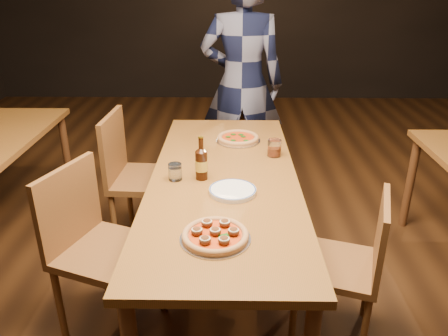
{
  "coord_description": "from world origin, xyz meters",
  "views": [
    {
      "loc": [
        0.03,
        -2.17,
        1.77
      ],
      "look_at": [
        0.0,
        -0.05,
        0.82
      ],
      "focal_mm": 35.0,
      "sensor_mm": 36.0,
      "label": 1
    }
  ],
  "objects_px": {
    "pizza_margherita": "(238,138)",
    "chair_main_sw": "(147,178)",
    "pizza_meatball": "(215,235)",
    "amber_glass": "(274,148)",
    "table_main": "(224,188)",
    "water_glass": "(175,172)",
    "chair_end": "(236,151)",
    "beer_bottle": "(201,164)",
    "plate_stack": "(233,191)",
    "chair_main_nw": "(107,251)",
    "chair_main_e": "(336,264)",
    "diner": "(242,85)"
  },
  "relations": [
    {
      "from": "chair_end",
      "to": "chair_main_sw",
      "type": "bearing_deg",
      "value": -125.41
    },
    {
      "from": "chair_end",
      "to": "plate_stack",
      "type": "xyz_separation_m",
      "value": [
        -0.04,
        -1.42,
        0.35
      ]
    },
    {
      "from": "plate_stack",
      "to": "amber_glass",
      "type": "relative_size",
      "value": 2.32
    },
    {
      "from": "beer_bottle",
      "to": "chair_main_e",
      "type": "bearing_deg",
      "value": -24.57
    },
    {
      "from": "amber_glass",
      "to": "chair_main_e",
      "type": "bearing_deg",
      "value": -67.24
    },
    {
      "from": "chair_main_nw",
      "to": "pizza_margherita",
      "type": "height_order",
      "value": "chair_main_nw"
    },
    {
      "from": "beer_bottle",
      "to": "diner",
      "type": "bearing_deg",
      "value": 80.03
    },
    {
      "from": "pizza_margherita",
      "to": "diner",
      "type": "distance_m",
      "value": 0.84
    },
    {
      "from": "chair_main_nw",
      "to": "diner",
      "type": "relative_size",
      "value": 0.51
    },
    {
      "from": "plate_stack",
      "to": "chair_main_sw",
      "type": "bearing_deg",
      "value": 129.01
    },
    {
      "from": "chair_end",
      "to": "diner",
      "type": "xyz_separation_m",
      "value": [
        0.04,
        0.15,
        0.53
      ]
    },
    {
      "from": "table_main",
      "to": "chair_main_e",
      "type": "relative_size",
      "value": 2.33
    },
    {
      "from": "pizza_meatball",
      "to": "water_glass",
      "type": "bearing_deg",
      "value": 112.12
    },
    {
      "from": "chair_main_nw",
      "to": "pizza_margherita",
      "type": "xyz_separation_m",
      "value": [
        0.67,
        0.87,
        0.29
      ]
    },
    {
      "from": "chair_main_nw",
      "to": "chair_main_sw",
      "type": "bearing_deg",
      "value": 16.87
    },
    {
      "from": "chair_main_nw",
      "to": "pizza_meatball",
      "type": "distance_m",
      "value": 0.7
    },
    {
      "from": "table_main",
      "to": "chair_end",
      "type": "height_order",
      "value": "chair_end"
    },
    {
      "from": "chair_main_sw",
      "to": "diner",
      "type": "xyz_separation_m",
      "value": [
        0.66,
        0.85,
        0.45
      ]
    },
    {
      "from": "pizza_margherita",
      "to": "beer_bottle",
      "type": "relative_size",
      "value": 1.25
    },
    {
      "from": "pizza_margherita",
      "to": "chair_main_sw",
      "type": "bearing_deg",
      "value": -176.77
    },
    {
      "from": "plate_stack",
      "to": "diner",
      "type": "height_order",
      "value": "diner"
    },
    {
      "from": "chair_main_e",
      "to": "diner",
      "type": "height_order",
      "value": "diner"
    },
    {
      "from": "pizza_meatball",
      "to": "beer_bottle",
      "type": "bearing_deg",
      "value": 98.99
    },
    {
      "from": "chair_main_sw",
      "to": "chair_main_e",
      "type": "height_order",
      "value": "chair_main_sw"
    },
    {
      "from": "chair_main_nw",
      "to": "chair_main_e",
      "type": "relative_size",
      "value": 1.11
    },
    {
      "from": "pizza_meatball",
      "to": "amber_glass",
      "type": "xyz_separation_m",
      "value": [
        0.33,
        0.92,
        0.03
      ]
    },
    {
      "from": "chair_main_e",
      "to": "chair_end",
      "type": "xyz_separation_m",
      "value": [
        -0.49,
        1.58,
        -0.02
      ]
    },
    {
      "from": "chair_main_e",
      "to": "pizza_margherita",
      "type": "height_order",
      "value": "chair_main_e"
    },
    {
      "from": "chair_main_e",
      "to": "amber_glass",
      "type": "distance_m",
      "value": 0.8
    },
    {
      "from": "chair_main_nw",
      "to": "chair_main_e",
      "type": "bearing_deg",
      "value": -70.92
    },
    {
      "from": "chair_main_nw",
      "to": "water_glass",
      "type": "height_order",
      "value": "chair_main_nw"
    },
    {
      "from": "chair_end",
      "to": "water_glass",
      "type": "relative_size",
      "value": 9.0
    },
    {
      "from": "amber_glass",
      "to": "pizza_meatball",
      "type": "bearing_deg",
      "value": -109.6
    },
    {
      "from": "pizza_meatball",
      "to": "water_glass",
      "type": "relative_size",
      "value": 3.28
    },
    {
      "from": "chair_main_sw",
      "to": "amber_glass",
      "type": "distance_m",
      "value": 0.92
    },
    {
      "from": "chair_main_nw",
      "to": "beer_bottle",
      "type": "xyz_separation_m",
      "value": [
        0.47,
        0.29,
        0.36
      ]
    },
    {
      "from": "chair_end",
      "to": "pizza_meatball",
      "type": "relative_size",
      "value": 2.74
    },
    {
      "from": "beer_bottle",
      "to": "amber_glass",
      "type": "bearing_deg",
      "value": 38.18
    },
    {
      "from": "chair_main_sw",
      "to": "pizza_margherita",
      "type": "height_order",
      "value": "chair_main_sw"
    },
    {
      "from": "chair_end",
      "to": "beer_bottle",
      "type": "relative_size",
      "value": 3.47
    },
    {
      "from": "chair_end",
      "to": "plate_stack",
      "type": "bearing_deg",
      "value": -85.65
    },
    {
      "from": "table_main",
      "to": "chair_main_nw",
      "type": "bearing_deg",
      "value": -151.35
    },
    {
      "from": "chair_main_sw",
      "to": "amber_glass",
      "type": "relative_size",
      "value": 9.5
    },
    {
      "from": "chair_main_sw",
      "to": "pizza_margherita",
      "type": "bearing_deg",
      "value": -83.85
    },
    {
      "from": "water_glass",
      "to": "chair_main_nw",
      "type": "bearing_deg",
      "value": -140.19
    },
    {
      "from": "table_main",
      "to": "amber_glass",
      "type": "bearing_deg",
      "value": 44.49
    },
    {
      "from": "plate_stack",
      "to": "beer_bottle",
      "type": "relative_size",
      "value": 1.01
    },
    {
      "from": "table_main",
      "to": "water_glass",
      "type": "distance_m",
      "value": 0.29
    },
    {
      "from": "chair_main_nw",
      "to": "beer_bottle",
      "type": "bearing_deg",
      "value": -38.05
    },
    {
      "from": "plate_stack",
      "to": "chair_main_e",
      "type": "bearing_deg",
      "value": -16.0
    }
  ]
}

